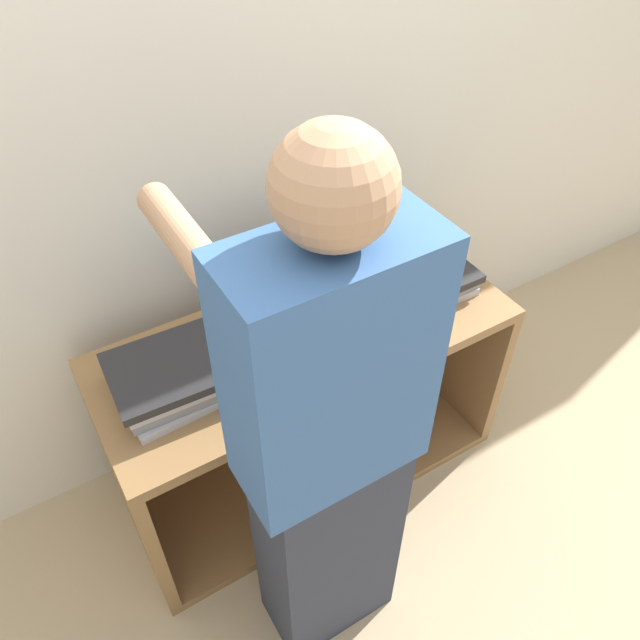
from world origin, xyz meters
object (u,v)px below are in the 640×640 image
object	(u,v)px
laptop_open	(295,310)
laptop_stack_left	(182,372)
laptop_stack_right	(412,281)
person	(327,451)

from	to	relation	value
laptop_open	laptop_stack_left	size ratio (longest dim) A/B	1.01
laptop_stack_right	person	xyz separation A→B (m)	(-0.59, -0.45, 0.08)
laptop_stack_right	laptop_stack_left	bearing A→B (deg)	179.75
laptop_open	person	world-z (taller)	person
laptop_open	laptop_stack_left	world-z (taller)	laptop_open
laptop_stack_left	person	xyz separation A→B (m)	(0.17, -0.45, 0.07)
laptop_stack_left	laptop_stack_right	distance (m)	0.76
laptop_stack_right	laptop_open	bearing A→B (deg)	170.70
laptop_open	person	distance (m)	0.56
laptop_open	laptop_stack_right	bearing A→B (deg)	-9.30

